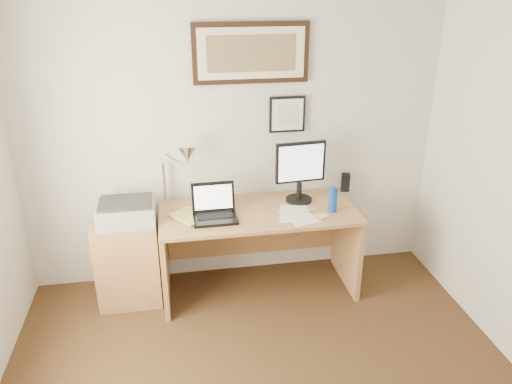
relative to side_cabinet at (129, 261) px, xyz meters
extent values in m
cube|color=silver|center=(0.92, 0.32, 0.89)|extent=(3.50, 0.02, 2.50)
cube|color=#A27344|center=(0.00, 0.00, 0.00)|extent=(0.50, 0.40, 0.73)
cylinder|color=#0D41B1|center=(1.66, -0.16, 0.48)|extent=(0.07, 0.07, 0.20)
cylinder|color=#0D41B1|center=(1.66, -0.16, 0.59)|extent=(0.04, 0.04, 0.02)
cube|color=black|center=(1.90, 0.23, 0.47)|extent=(0.09, 0.08, 0.16)
cube|color=white|center=(1.37, -0.20, 0.39)|extent=(0.29, 0.36, 0.00)
cube|color=white|center=(1.34, -0.15, 0.39)|extent=(0.29, 0.37, 0.00)
cube|color=#E3CE6B|center=(1.55, -0.23, 0.39)|extent=(0.11, 0.11, 0.01)
cylinder|color=silver|center=(1.47, -0.13, 0.39)|extent=(0.14, 0.06, 0.02)
imported|color=#C8C25E|center=(0.43, -0.14, 0.40)|extent=(0.34, 0.36, 0.02)
cube|color=#A27344|center=(1.07, -0.05, 0.37)|extent=(1.60, 0.70, 0.03)
cube|color=#A27344|center=(0.29, -0.05, -0.01)|extent=(0.04, 0.65, 0.72)
cube|color=#A27344|center=(1.85, -0.05, -0.01)|extent=(0.04, 0.65, 0.72)
cube|color=#A27344|center=(1.07, 0.28, 0.09)|extent=(1.50, 0.03, 0.55)
cube|color=black|center=(0.71, -0.15, 0.40)|extent=(0.34, 0.25, 0.02)
cube|color=black|center=(0.71, -0.12, 0.41)|extent=(0.28, 0.13, 0.00)
cube|color=black|center=(0.71, -0.02, 0.52)|extent=(0.34, 0.08, 0.23)
cube|color=white|center=(0.71, -0.02, 0.53)|extent=(0.30, 0.06, 0.18)
cylinder|color=black|center=(1.44, 0.10, 0.40)|extent=(0.22, 0.22, 0.02)
cylinder|color=black|center=(1.44, 0.10, 0.48)|extent=(0.04, 0.04, 0.14)
cube|color=black|center=(1.44, 0.09, 0.74)|extent=(0.42, 0.07, 0.34)
cube|color=silver|center=(1.44, 0.07, 0.74)|extent=(0.38, 0.04, 0.30)
cube|color=#A5A5A7|center=(0.03, -0.03, 0.44)|extent=(0.44, 0.34, 0.16)
cube|color=#2F2F2F|center=(0.03, -0.03, 0.54)|extent=(0.40, 0.30, 0.02)
cylinder|color=white|center=(0.33, 0.24, 0.56)|extent=(0.02, 0.02, 0.36)
cylinder|color=white|center=(0.43, 0.18, 0.78)|extent=(0.15, 0.23, 0.19)
cone|color=white|center=(0.53, 0.12, 0.84)|extent=(0.16, 0.18, 0.15)
cube|color=black|center=(1.07, 0.30, 1.58)|extent=(0.92, 0.03, 0.47)
cube|color=beige|center=(1.07, 0.28, 1.58)|extent=(0.84, 0.01, 0.39)
cube|color=brown|center=(1.07, 0.27, 1.58)|extent=(0.70, 0.00, 0.28)
cube|color=black|center=(1.37, 0.30, 1.08)|extent=(0.30, 0.02, 0.30)
cube|color=white|center=(1.37, 0.28, 1.08)|extent=(0.26, 0.00, 0.26)
cube|color=#B7BDC2|center=(1.37, 0.28, 1.08)|extent=(0.17, 0.00, 0.17)
camera|label=1|loc=(0.43, -3.63, 2.15)|focal=35.00mm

